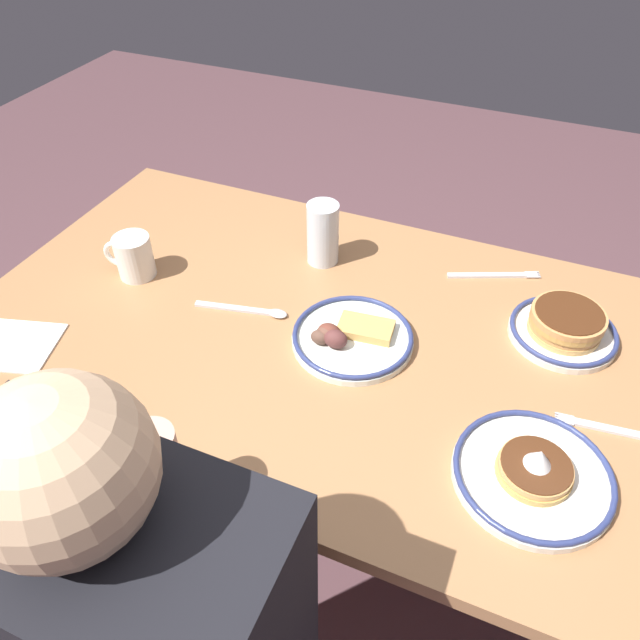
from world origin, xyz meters
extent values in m
plane|color=brown|center=(0.00, 0.00, 0.00)|extent=(6.00, 6.00, 0.00)
cube|color=#A37147|center=(0.00, 0.00, 0.71)|extent=(1.48, 0.86, 0.03)
cylinder|color=#8B603C|center=(-0.64, -0.33, 0.35)|extent=(0.06, 0.06, 0.69)
cylinder|color=#8B603C|center=(0.64, -0.33, 0.35)|extent=(0.06, 0.06, 0.69)
cylinder|color=#8B603C|center=(0.64, 0.33, 0.35)|extent=(0.06, 0.06, 0.69)
cylinder|color=white|center=(-0.05, 0.01, 0.73)|extent=(0.24, 0.24, 0.01)
torus|color=navy|center=(-0.05, 0.01, 0.74)|extent=(0.24, 0.24, 0.01)
cube|color=tan|center=(-0.07, -0.01, 0.75)|extent=(0.11, 0.08, 0.02)
ellipsoid|color=brown|center=(-0.01, 0.04, 0.76)|extent=(0.05, 0.04, 0.04)
ellipsoid|color=brown|center=(0.00, 0.05, 0.75)|extent=(0.04, 0.03, 0.03)
ellipsoid|color=brown|center=(-0.01, 0.04, 0.76)|extent=(0.04, 0.03, 0.03)
ellipsoid|color=brown|center=(-0.03, 0.05, 0.76)|extent=(0.05, 0.04, 0.04)
cylinder|color=silver|center=(-0.43, -0.16, 0.73)|extent=(0.21, 0.21, 0.01)
torus|color=navy|center=(-0.43, -0.16, 0.74)|extent=(0.21, 0.21, 0.01)
cylinder|color=tan|center=(-0.43, -0.16, 0.75)|extent=(0.14, 0.14, 0.01)
cylinder|color=#D99250|center=(-0.43, -0.16, 0.76)|extent=(0.14, 0.14, 0.01)
cylinder|color=gold|center=(-0.43, -0.16, 0.77)|extent=(0.14, 0.14, 0.01)
cylinder|color=tan|center=(-0.43, -0.16, 0.78)|extent=(0.14, 0.14, 0.01)
cylinder|color=#4C2814|center=(-0.43, -0.16, 0.79)|extent=(0.13, 0.13, 0.00)
cylinder|color=silver|center=(-0.42, 0.20, 0.73)|extent=(0.25, 0.25, 0.01)
torus|color=navy|center=(-0.42, 0.20, 0.74)|extent=(0.25, 0.25, 0.01)
cylinder|color=tan|center=(-0.42, 0.20, 0.75)|extent=(0.12, 0.12, 0.01)
cylinder|color=tan|center=(-0.42, 0.20, 0.76)|extent=(0.11, 0.11, 0.01)
cylinder|color=#4C2814|center=(-0.42, 0.20, 0.77)|extent=(0.11, 0.11, 0.00)
cone|color=white|center=(-0.42, 0.20, 0.78)|extent=(0.04, 0.04, 0.03)
cylinder|color=white|center=(0.47, -0.01, 0.77)|extent=(0.08, 0.08, 0.10)
torus|color=white|center=(0.51, 0.00, 0.77)|extent=(0.07, 0.03, 0.07)
cylinder|color=brown|center=(0.47, -0.01, 0.81)|extent=(0.07, 0.07, 0.01)
cylinder|color=silver|center=(0.11, -0.22, 0.80)|extent=(0.07, 0.07, 0.14)
cylinder|color=black|center=(0.11, -0.22, 0.78)|extent=(0.06, 0.06, 0.10)
cube|color=white|center=(0.55, 0.28, 0.73)|extent=(0.18, 0.18, 0.00)
cube|color=silver|center=(-0.55, 0.04, 0.73)|extent=(0.20, 0.04, 0.01)
cube|color=silver|center=(-0.46, 0.05, 0.73)|extent=(0.03, 0.01, 0.00)
cube|color=silver|center=(-0.46, 0.05, 0.73)|extent=(0.03, 0.01, 0.00)
cube|color=silver|center=(-0.46, 0.06, 0.73)|extent=(0.03, 0.01, 0.00)
cube|color=silver|center=(-0.46, 0.06, 0.73)|extent=(0.03, 0.01, 0.00)
cube|color=silver|center=(-0.26, -0.31, 0.73)|extent=(0.19, 0.09, 0.01)
cube|color=silver|center=(-0.35, -0.33, 0.73)|extent=(0.03, 0.01, 0.00)
cube|color=silver|center=(-0.35, -0.34, 0.73)|extent=(0.03, 0.01, 0.00)
cube|color=silver|center=(-0.35, -0.35, 0.73)|extent=(0.03, 0.01, 0.00)
cube|color=silver|center=(-0.34, -0.35, 0.73)|extent=(0.03, 0.01, 0.00)
cube|color=silver|center=(0.20, 0.01, 0.73)|extent=(0.19, 0.05, 0.01)
ellipsoid|color=silver|center=(0.12, 0.00, 0.73)|extent=(0.04, 0.03, 0.01)
sphere|color=#DCB187|center=(0.00, 0.64, 1.11)|extent=(0.18, 0.18, 0.18)
cylinder|color=#D0A08A|center=(0.08, 0.46, 0.77)|extent=(0.08, 0.08, 0.26)
camera|label=1|loc=(-0.33, 0.84, 1.56)|focal=34.26mm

